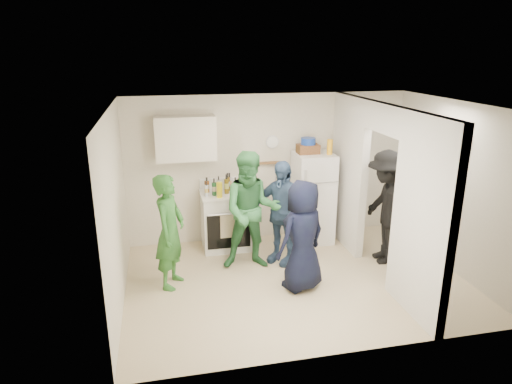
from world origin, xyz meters
TOP-DOWN VIEW (x-y plane):
  - floor at (0.00, 0.00)m, footprint 4.80×4.80m
  - wall_back at (0.00, 1.70)m, footprint 4.80×0.00m
  - wall_front at (0.00, -1.70)m, footprint 4.80×0.00m
  - wall_left at (-2.40, 0.00)m, footprint 0.00×3.40m
  - wall_right at (2.40, 0.00)m, footprint 0.00×3.40m
  - ceiling at (0.00, 0.00)m, footprint 4.80×4.80m
  - partition_pier_back at (1.20, 1.10)m, footprint 0.12×1.20m
  - partition_pier_front at (1.20, -1.10)m, footprint 0.12×1.20m
  - partition_header at (1.20, 0.00)m, footprint 0.12×1.00m
  - stove at (-0.81, 1.37)m, footprint 0.80×0.67m
  - upper_cabinet at (-1.40, 1.52)m, footprint 0.95×0.34m
  - fridge at (0.69, 1.34)m, footprint 0.63×0.62m
  - wicker_basket at (0.59, 1.39)m, footprint 0.35×0.25m
  - blue_bowl at (0.59, 1.39)m, footprint 0.24×0.24m
  - yellow_cup_stack_top at (0.91, 1.24)m, footprint 0.09×0.09m
  - wall_clock at (0.05, 1.68)m, footprint 0.22×0.02m
  - spice_shelf at (0.00, 1.65)m, footprint 0.35×0.08m
  - nook_window at (2.38, 0.20)m, footprint 0.03×0.70m
  - nook_window_frame at (2.36, 0.20)m, footprint 0.04×0.76m
  - nook_valance at (2.34, 0.20)m, footprint 0.04×0.82m
  - yellow_cup_stack_stove at (-0.93, 1.15)m, footprint 0.09×0.09m
  - red_cup at (-0.59, 1.17)m, footprint 0.09×0.09m
  - person_green_left at (-1.74, 0.26)m, footprint 0.59×0.70m
  - person_green_center at (-0.53, 0.57)m, footprint 0.96×0.80m
  - person_denim at (-0.06, 0.65)m, footprint 0.94×0.97m
  - person_navy at (0.01, -0.20)m, footprint 0.90×0.77m
  - person_nook at (1.51, 0.35)m, footprint 0.78×1.21m
  - bottle_a at (-1.09, 1.47)m, footprint 0.08×0.08m
  - bottle_b at (-1.00, 1.28)m, footprint 0.07×0.07m
  - bottle_c at (-0.89, 1.54)m, footprint 0.06×0.06m
  - bottle_d at (-0.79, 1.34)m, footprint 0.07×0.07m
  - bottle_e at (-0.71, 1.55)m, footprint 0.07×0.07m
  - bottle_f at (-0.64, 1.37)m, footprint 0.06×0.06m
  - bottle_g at (-0.55, 1.50)m, footprint 0.06×0.06m
  - bottle_h at (-1.12, 1.26)m, footprint 0.06×0.06m
  - bottle_i at (-0.75, 1.49)m, footprint 0.08×0.08m
  - bottle_j at (-0.52, 1.27)m, footprint 0.06×0.06m

SIDE VIEW (x-z plane):
  - floor at x=0.00m, z-range 0.00..0.00m
  - stove at x=-0.81m, z-range 0.00..0.95m
  - fridge at x=0.69m, z-range 0.00..1.54m
  - person_navy at x=0.01m, z-range 0.00..1.56m
  - person_green_left at x=-1.74m, z-range 0.00..1.62m
  - person_denim at x=-0.06m, z-range 0.00..1.63m
  - person_nook at x=1.51m, z-range 0.00..1.77m
  - person_green_center at x=-0.53m, z-range 0.00..1.80m
  - red_cup at x=-0.59m, z-range 0.95..1.07m
  - bottle_h at x=-1.12m, z-range 0.95..1.19m
  - bottle_c at x=-0.89m, z-range 0.95..1.20m
  - bottle_f at x=-0.64m, z-range 0.95..1.20m
  - yellow_cup_stack_stove at x=-0.93m, z-range 0.95..1.20m
  - bottle_a at x=-1.09m, z-range 0.95..1.21m
  - bottle_g at x=-0.55m, z-range 0.95..1.21m
  - bottle_b at x=-1.00m, z-range 0.95..1.23m
  - bottle_e at x=-0.71m, z-range 0.95..1.24m
  - bottle_i at x=-0.75m, z-range 0.95..1.26m
  - bottle_j at x=-0.52m, z-range 0.95..1.27m
  - bottle_d at x=-0.79m, z-range 0.95..1.28m
  - wall_back at x=0.00m, z-range -1.15..3.65m
  - wall_front at x=0.00m, z-range -1.15..3.65m
  - wall_left at x=-2.40m, z-range -0.45..2.95m
  - wall_right at x=2.40m, z-range -0.45..2.95m
  - partition_pier_back at x=1.20m, z-range 0.00..2.50m
  - partition_pier_front at x=1.20m, z-range 0.00..2.50m
  - spice_shelf at x=0.00m, z-range 1.34..1.36m
  - wicker_basket at x=0.59m, z-range 1.54..1.69m
  - nook_window at x=2.38m, z-range 1.25..2.05m
  - nook_window_frame at x=2.36m, z-range 1.22..2.08m
  - yellow_cup_stack_top at x=0.91m, z-range 1.54..1.79m
  - wall_clock at x=0.05m, z-range 1.59..1.81m
  - blue_bowl at x=0.59m, z-range 1.69..1.80m
  - upper_cabinet at x=-1.40m, z-range 1.50..2.20m
  - nook_valance at x=2.34m, z-range 1.91..2.09m
  - partition_header at x=1.20m, z-range 2.10..2.50m
  - ceiling at x=0.00m, z-range 2.50..2.50m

